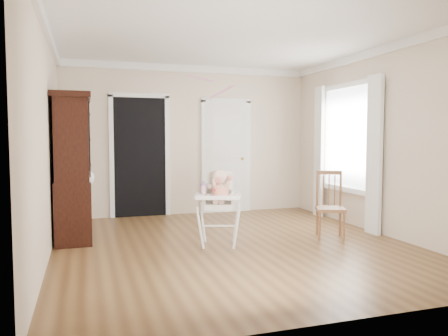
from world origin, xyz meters
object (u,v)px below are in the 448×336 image
object	(u,v)px
high_chair	(219,199)
china_cabinet	(73,167)
cake	(220,191)
sippy_cup	(203,188)
dining_chair	(330,207)

from	to	relation	value
high_chair	china_cabinet	xyz separation A→B (m)	(-1.79, 0.96, 0.39)
cake	china_cabinet	bearing A→B (deg)	145.30
high_chair	cake	distance (m)	0.29
china_cabinet	sippy_cup	bearing A→B (deg)	-31.51
sippy_cup	china_cabinet	size ratio (longest dim) A/B	0.09
sippy_cup	dining_chair	xyz separation A→B (m)	(1.82, -0.03, -0.32)
high_chair	sippy_cup	bearing A→B (deg)	-156.91
high_chair	dining_chair	bearing A→B (deg)	17.51
cake	sippy_cup	xyz separation A→B (m)	(-0.16, 0.23, 0.02)
china_cabinet	dining_chair	distance (m)	3.60
sippy_cup	dining_chair	size ratio (longest dim) A/B	0.19
high_chair	china_cabinet	world-z (taller)	china_cabinet
high_chair	dining_chair	size ratio (longest dim) A/B	1.05
cake	china_cabinet	distance (m)	2.13
dining_chair	cake	bearing A→B (deg)	-149.45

